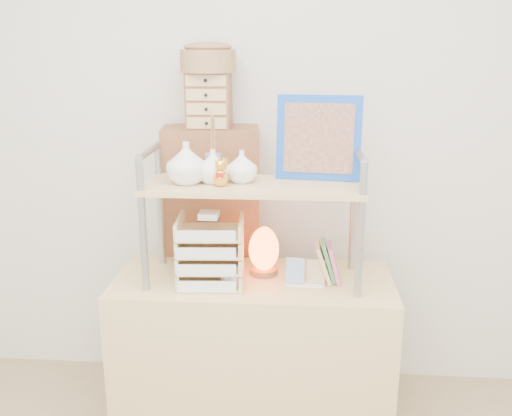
{
  "coord_description": "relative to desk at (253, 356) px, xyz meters",
  "views": [
    {
      "loc": [
        0.18,
        -1.07,
        1.73
      ],
      "look_at": [
        0.01,
        1.2,
        1.07
      ],
      "focal_mm": 40.0,
      "sensor_mm": 36.0,
      "label": 1
    }
  ],
  "objects": [
    {
      "name": "room_shell",
      "position": [
        0.0,
        -0.81,
        1.32
      ],
      "size": [
        3.42,
        3.41,
        2.61
      ],
      "color": "silver",
      "rests_on": "ground"
    },
    {
      "name": "desk",
      "position": [
        0.0,
        0.0,
        0.0
      ],
      "size": [
        1.2,
        0.5,
        0.75
      ],
      "primitive_type": "cube",
      "color": "tan",
      "rests_on": "ground"
    },
    {
      "name": "cabinet",
      "position": [
        -0.23,
        0.37,
        0.3
      ],
      "size": [
        0.47,
        0.29,
        1.35
      ],
      "primitive_type": "cube",
      "rotation": [
        0.0,
        0.0,
        0.11
      ],
      "color": "brown",
      "rests_on": "ground"
    },
    {
      "name": "hutch",
      "position": [
        -0.04,
        0.01,
        0.82
      ],
      "size": [
        0.9,
        0.34,
        0.77
      ],
      "color": "#939AA1",
      "rests_on": "desk"
    },
    {
      "name": "letter_tray",
      "position": [
        -0.18,
        -0.06,
        0.5
      ],
      "size": [
        0.27,
        0.26,
        0.32
      ],
      "color": "tan",
      "rests_on": "desk"
    },
    {
      "name": "salt_lamp",
      "position": [
        0.04,
        0.06,
        0.48
      ],
      "size": [
        0.14,
        0.13,
        0.22
      ],
      "color": "brown",
      "rests_on": "desk"
    },
    {
      "name": "desk_clock",
      "position": [
        -0.08,
        -0.12,
        0.43
      ],
      "size": [
        0.08,
        0.05,
        0.11
      ],
      "color": "tan",
      "rests_on": "desk"
    },
    {
      "name": "postcard_stand",
      "position": [
        0.22,
        -0.05,
        0.41
      ],
      "size": [
        0.17,
        0.06,
        0.12
      ],
      "color": "white",
      "rests_on": "desk"
    },
    {
      "name": "drawer_chest",
      "position": [
        -0.23,
        0.35,
        1.1
      ],
      "size": [
        0.2,
        0.16,
        0.25
      ],
      "color": "brown",
      "rests_on": "cabinet"
    },
    {
      "name": "woven_basket",
      "position": [
        -0.23,
        0.35,
        1.28
      ],
      "size": [
        0.25,
        0.25,
        0.1
      ],
      "primitive_type": "cylinder",
      "color": "olive",
      "rests_on": "drawer_chest"
    }
  ]
}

